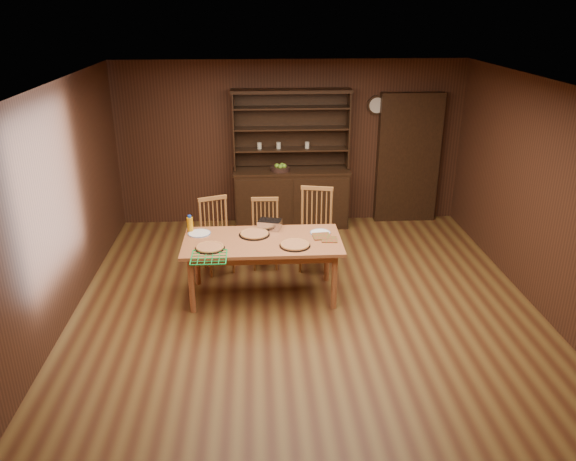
{
  "coord_description": "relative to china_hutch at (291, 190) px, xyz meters",
  "views": [
    {
      "loc": [
        -0.56,
        -5.82,
        3.39
      ],
      "look_at": [
        -0.19,
        0.4,
        0.85
      ],
      "focal_mm": 35.0,
      "sensor_mm": 36.0,
      "label": 1
    }
  ],
  "objects": [
    {
      "name": "china_hutch",
      "position": [
        0.0,
        0.0,
        0.0
      ],
      "size": [
        1.84,
        0.52,
        2.17
      ],
      "color": "black",
      "rests_on": "floor"
    },
    {
      "name": "foil_dish",
      "position": [
        -0.4,
        -2.02,
        0.21
      ],
      "size": [
        0.32,
        0.27,
        0.11
      ],
      "primitive_type": "cube",
      "rotation": [
        0.0,
        0.0,
        -0.28
      ],
      "color": "silver",
      "rests_on": "dining_table"
    },
    {
      "name": "pizza_right",
      "position": [
        -0.12,
        -2.59,
        0.17
      ],
      "size": [
        0.36,
        0.36,
        0.04
      ],
      "color": "black",
      "rests_on": "dining_table"
    },
    {
      "name": "doorway",
      "position": [
        1.9,
        0.15,
        0.45
      ],
      "size": [
        1.0,
        0.18,
        2.1
      ],
      "primitive_type": "cube",
      "color": "black",
      "rests_on": "floor"
    },
    {
      "name": "fruit_bowl",
      "position": [
        -0.18,
        -0.07,
        0.39
      ],
      "size": [
        0.3,
        0.3,
        0.12
      ],
      "color": "black",
      "rests_on": "china_hutch"
    },
    {
      "name": "room_shell",
      "position": [
        0.0,
        -2.75,
        0.98
      ],
      "size": [
        6.0,
        6.0,
        6.0
      ],
      "color": "white",
      "rests_on": "floor"
    },
    {
      "name": "pot_holder_a",
      "position": [
        0.3,
        -2.43,
        0.16
      ],
      "size": [
        0.2,
        0.2,
        0.01
      ],
      "primitive_type": "cube",
      "rotation": [
        0.0,
        0.0,
        -0.08
      ],
      "color": "red",
      "rests_on": "dining_table"
    },
    {
      "name": "chair_center",
      "position": [
        -0.45,
        -1.47,
        -0.09
      ],
      "size": [
        0.4,
        0.38,
        0.95
      ],
      "rotation": [
        0.0,
        0.0,
        -0.02
      ],
      "color": "olive",
      "rests_on": "floor"
    },
    {
      "name": "chair_right",
      "position": [
        0.23,
        -1.55,
        -0.0
      ],
      "size": [
        0.54,
        0.52,
        1.11
      ],
      "rotation": [
        0.0,
        0.0,
        -0.21
      ],
      "color": "olive",
      "rests_on": "floor"
    },
    {
      "name": "cooling_rack",
      "position": [
        -1.11,
        -2.84,
        0.16
      ],
      "size": [
        0.44,
        0.44,
        0.02
      ],
      "primitive_type": null,
      "rotation": [
        0.0,
        0.0,
        0.16
      ],
      "color": "green",
      "rests_on": "dining_table"
    },
    {
      "name": "dining_table",
      "position": [
        -0.5,
        -2.38,
        0.07
      ],
      "size": [
        1.89,
        0.95,
        0.75
      ],
      "color": "#AA643B",
      "rests_on": "floor"
    },
    {
      "name": "pizza_left",
      "position": [
        -1.11,
        -2.6,
        0.17
      ],
      "size": [
        0.35,
        0.35,
        0.04
      ],
      "color": "black",
      "rests_on": "dining_table"
    },
    {
      "name": "juice_bottle",
      "position": [
        -1.39,
        -2.07,
        0.25
      ],
      "size": [
        0.08,
        0.08,
        0.22
      ],
      "color": "orange",
      "rests_on": "dining_table"
    },
    {
      "name": "chair_left",
      "position": [
        -1.11,
        -1.58,
        -0.06
      ],
      "size": [
        0.53,
        0.52,
        1.01
      ],
      "rotation": [
        0.0,
        0.0,
        0.36
      ],
      "color": "olive",
      "rests_on": "floor"
    },
    {
      "name": "plate_right",
      "position": [
        0.21,
        -2.21,
        0.16
      ],
      "size": [
        0.25,
        0.25,
        0.02
      ],
      "color": "white",
      "rests_on": "dining_table"
    },
    {
      "name": "floor",
      "position": [
        0.0,
        -2.75,
        -0.6
      ],
      "size": [
        6.0,
        6.0,
        0.0
      ],
      "primitive_type": "plane",
      "color": "brown",
      "rests_on": "ground"
    },
    {
      "name": "pot_holder_b",
      "position": [
        0.22,
        -2.33,
        0.16
      ],
      "size": [
        0.23,
        0.23,
        0.02
      ],
      "primitive_type": "cube",
      "rotation": [
        0.0,
        0.0,
        0.09
      ],
      "color": "red",
      "rests_on": "dining_table"
    },
    {
      "name": "plate_left",
      "position": [
        -1.27,
        -2.15,
        0.16
      ],
      "size": [
        0.28,
        0.28,
        0.02
      ],
      "color": "white",
      "rests_on": "dining_table"
    },
    {
      "name": "wall_clock",
      "position": [
        1.35,
        0.2,
        1.3
      ],
      "size": [
        0.3,
        0.05,
        0.3
      ],
      "color": "black",
      "rests_on": "room_shell"
    },
    {
      "name": "pizza_center",
      "position": [
        -0.6,
        -2.22,
        0.17
      ],
      "size": [
        0.38,
        0.38,
        0.04
      ],
      "color": "black",
      "rests_on": "dining_table"
    }
  ]
}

